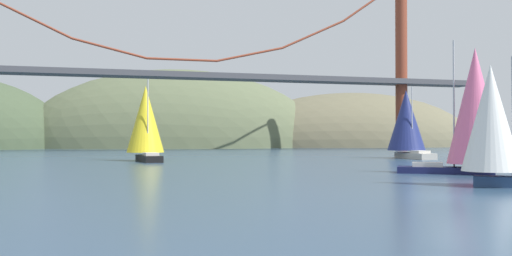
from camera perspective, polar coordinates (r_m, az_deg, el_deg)
ground_plane at (r=30.01m, az=19.72°, el=-6.68°), size 360.00×360.00×0.00m
headland_right at (r=177.12m, az=10.11°, el=-1.88°), size 81.94×44.00×33.54m
headland_center at (r=160.91m, az=-7.81°, el=-1.99°), size 86.88×44.00×44.49m
suspension_bridge at (r=121.49m, az=-7.50°, el=6.14°), size 141.42×6.00×40.83m
sailboat_pink_spinnaker at (r=49.24m, az=21.32°, el=1.84°), size 9.00×7.43×11.09m
sailboat_white_mainsail at (r=37.32m, az=23.04°, el=0.56°), size 6.49×6.00×7.95m
sailboat_yellow_sail at (r=72.36m, az=-11.19°, el=0.65°), size 5.17×8.76×10.27m
sailboat_navy_sail at (r=82.42m, az=15.12°, el=0.57°), size 5.55×9.00×10.09m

